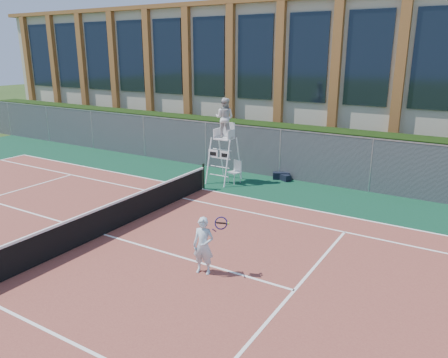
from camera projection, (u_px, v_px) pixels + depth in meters
The scene contains 12 objects.
ground at pixel (104, 235), 13.68m from camera, with size 120.00×120.00×0.00m, color #233814.
apron at pixel (126, 225), 14.49m from camera, with size 36.00×20.00×0.01m, color #0D3A23.
tennis_court at pixel (104, 235), 13.67m from camera, with size 23.77×10.97×0.02m, color brown.
tennis_net at pixel (102, 219), 13.52m from camera, with size 0.10×11.30×1.10m.
fence at pixel (241, 149), 20.57m from camera, with size 40.00×0.06×2.20m, color #595E60, non-canonical shape.
hedge at pixel (253, 145), 21.56m from camera, with size 40.00×1.40×2.20m, color black.
building at pixel (313, 74), 27.20m from camera, with size 45.00×10.60×8.22m.
umpire_chair at pixel (225, 120), 18.61m from camera, with size 1.04×1.59×3.71m.
plastic_chair at pixel (236, 170), 18.97m from camera, with size 0.56×0.56×0.98m.
sports_bag_near at pixel (281, 176), 19.58m from camera, with size 0.73×0.29×0.31m, color black.
sports_bag_far at pixel (283, 177), 19.46m from camera, with size 0.68×0.30×0.27m, color black.
tennis_player at pixel (204, 246), 11.10m from camera, with size 0.90×0.65×1.55m.
Camera 1 is at (9.79, -8.81, 5.56)m, focal length 35.00 mm.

